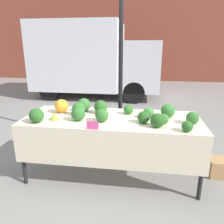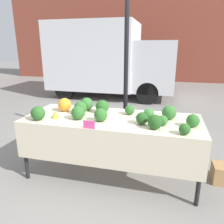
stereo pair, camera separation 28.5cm
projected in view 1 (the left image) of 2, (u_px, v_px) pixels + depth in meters
ground_plane at (112, 173)px, 3.12m from camera, size 40.00×40.00×0.00m
building_facade at (139, 11)px, 10.81m from camera, size 16.00×0.60×6.79m
tent_pole at (121, 69)px, 3.51m from camera, size 0.07×0.07×2.78m
parked_truck at (93, 59)px, 7.65m from camera, size 4.23×2.24×2.52m
market_table at (111, 126)px, 2.84m from camera, size 2.31×0.92×0.83m
orange_cauliflower at (62, 106)px, 3.08m from camera, size 0.19×0.19×0.19m
romanesco_head at (54, 116)px, 2.78m from camera, size 0.12×0.12×0.10m
broccoli_head_0 at (158, 120)px, 2.52m from camera, size 0.17×0.17×0.17m
broccoli_head_1 at (192, 118)px, 2.63m from camera, size 0.15×0.15×0.15m
broccoli_head_2 at (187, 126)px, 2.40m from camera, size 0.12×0.12×0.12m
broccoli_head_3 at (128, 109)px, 3.02m from camera, size 0.13×0.13×0.13m
broccoli_head_4 at (143, 117)px, 2.66m from camera, size 0.15×0.15×0.15m
broccoli_head_5 at (79, 109)px, 2.97m from camera, size 0.18×0.18×0.18m
broccoli_head_6 at (78, 114)px, 2.75m from camera, size 0.18×0.18×0.18m
broccoli_head_7 at (168, 111)px, 2.87m from camera, size 0.18×0.18×0.18m
broccoli_head_8 at (164, 119)px, 2.65m from camera, size 0.12×0.12×0.12m
broccoli_head_9 at (148, 113)px, 2.84m from camera, size 0.14×0.14×0.14m
broccoli_head_10 at (37, 116)px, 2.68m from camera, size 0.18×0.18×0.18m
broccoli_head_11 at (101, 107)px, 3.04m from camera, size 0.19×0.19×0.19m
broccoli_head_12 at (102, 115)px, 2.71m from camera, size 0.17×0.17×0.17m
broccoli_head_13 at (84, 105)px, 3.15m from camera, size 0.19×0.19×0.19m
price_sign at (92, 125)px, 2.47m from camera, size 0.14×0.01×0.10m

